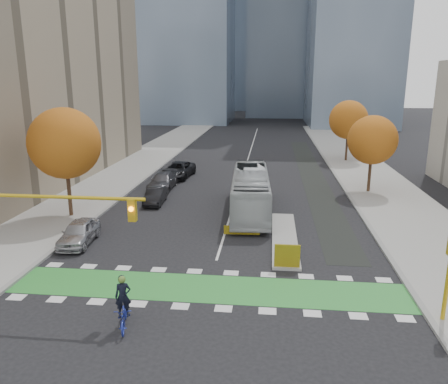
% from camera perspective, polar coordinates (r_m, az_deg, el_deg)
% --- Properties ---
extents(ground, '(300.00, 300.00, 0.00)m').
position_cam_1_polar(ground, '(21.06, -2.74, -14.31)').
color(ground, black).
rests_on(ground, ground).
extents(sidewalk_west, '(7.00, 120.00, 0.15)m').
position_cam_1_polar(sidewalk_west, '(42.81, -16.62, 0.29)').
color(sidewalk_west, gray).
rests_on(sidewalk_west, ground).
extents(sidewalk_east, '(7.00, 120.00, 0.15)m').
position_cam_1_polar(sidewalk_east, '(40.91, 20.91, -0.72)').
color(sidewalk_east, gray).
rests_on(sidewalk_east, ground).
extents(curb_west, '(0.30, 120.00, 0.16)m').
position_cam_1_polar(curb_west, '(41.59, -12.17, 0.17)').
color(curb_west, gray).
rests_on(curb_west, ground).
extents(curb_east, '(0.30, 120.00, 0.16)m').
position_cam_1_polar(curb_east, '(40.15, 16.08, -0.60)').
color(curb_east, gray).
rests_on(curb_east, ground).
extents(bike_crossing, '(20.00, 3.00, 0.01)m').
position_cam_1_polar(bike_crossing, '(22.37, -2.14, -12.46)').
color(bike_crossing, '#2D8A33').
rests_on(bike_crossing, ground).
extents(centre_line, '(0.15, 70.00, 0.01)m').
position_cam_1_polar(centre_line, '(59.17, 3.23, 4.62)').
color(centre_line, silver).
rests_on(centre_line, ground).
extents(bike_lane_paint, '(2.50, 50.00, 0.01)m').
position_cam_1_polar(bike_lane_paint, '(49.48, 11.32, 2.40)').
color(bike_lane_paint, black).
rests_on(bike_lane_paint, ground).
extents(median_island, '(1.60, 10.00, 0.16)m').
position_cam_1_polar(median_island, '(29.04, 7.90, -5.91)').
color(median_island, gray).
rests_on(median_island, ground).
extents(hazard_board, '(1.40, 0.12, 1.30)m').
position_cam_1_polar(hazard_board, '(24.31, 8.25, -8.26)').
color(hazard_board, yellow).
rests_on(hazard_board, median_island).
extents(tree_west, '(5.20, 5.20, 8.22)m').
position_cam_1_polar(tree_west, '(34.02, -20.08, 5.98)').
color(tree_west, '#332114').
rests_on(tree_west, ground).
extents(tree_east_near, '(4.40, 4.40, 7.08)m').
position_cam_1_polar(tree_east_near, '(41.56, 18.82, 6.44)').
color(tree_east_near, '#332114').
rests_on(tree_east_near, ground).
extents(tree_east_far, '(4.80, 4.80, 7.65)m').
position_cam_1_polar(tree_east_far, '(57.23, 15.96, 9.05)').
color(tree_east_far, '#332114').
rests_on(tree_east_far, ground).
extents(traffic_signal_west, '(8.53, 0.56, 5.20)m').
position_cam_1_polar(traffic_signal_west, '(21.67, -24.34, -3.21)').
color(traffic_signal_west, '#BF9914').
rests_on(traffic_signal_west, ground).
extents(cyclist, '(1.19, 2.14, 2.34)m').
position_cam_1_polar(cyclist, '(19.36, -12.94, -14.83)').
color(cyclist, navy).
rests_on(cyclist, ground).
extents(bus, '(3.35, 11.92, 3.29)m').
position_cam_1_polar(bus, '(34.12, 3.49, 0.05)').
color(bus, '#B5BBBD').
rests_on(bus, ground).
extents(parked_car_a, '(2.10, 4.51, 1.49)m').
position_cam_1_polar(parked_car_a, '(29.23, -18.42, -5.02)').
color(parked_car_a, '#A9A9AE').
rests_on(parked_car_a, ground).
extents(parked_car_b, '(1.60, 4.08, 1.32)m').
position_cam_1_polar(parked_car_b, '(37.07, -8.95, -0.49)').
color(parked_car_b, black).
rests_on(parked_car_b, ground).
extents(parked_car_c, '(2.14, 5.17, 1.50)m').
position_cam_1_polar(parked_car_c, '(41.90, -8.02, 1.41)').
color(parked_car_c, '#444347').
rests_on(parked_car_c, ground).
extents(parked_car_d, '(3.18, 5.99, 1.60)m').
position_cam_1_polar(parked_car_d, '(46.65, -6.04, 2.88)').
color(parked_car_d, black).
rests_on(parked_car_d, ground).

